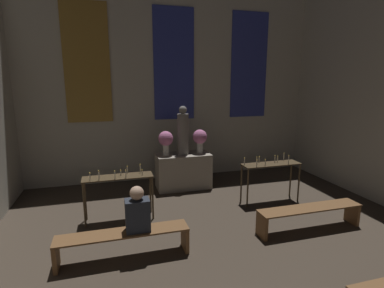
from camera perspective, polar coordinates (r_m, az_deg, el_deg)
The scene contains 10 objects.
wall_back at distance 8.19m, azimuth -3.52°, elevation 11.46°, with size 7.97×0.16×5.12m.
altar at distance 7.56m, azimuth -1.68°, elevation -5.13°, with size 1.33×0.66×0.87m.
statue at distance 7.33m, azimuth -1.73°, elevation 2.26°, with size 0.28×0.28×1.19m.
flower_vase_left at distance 7.27m, azimuth -5.03°, elevation 0.77°, with size 0.36×0.36×0.60m.
flower_vase_right at distance 7.48m, azimuth 1.50°, elevation 1.13°, with size 0.36×0.36×0.60m.
candle_rack_left at distance 5.92m, azimuth -13.87°, elevation -7.28°, with size 1.31×0.37×1.07m.
candle_rack_right at distance 6.83m, azimuth 14.77°, elevation -4.72°, with size 1.31×0.37×1.07m.
pew_back_left at distance 4.83m, azimuth -12.88°, elevation -17.26°, with size 1.96×0.36×0.43m.
pew_back_right at distance 5.91m, azimuth 21.50°, elevation -12.17°, with size 1.96×0.36×0.43m.
person_seated at distance 4.65m, azimuth -10.34°, elevation -12.49°, with size 0.36×0.24×0.70m.
Camera 1 is at (-1.78, 1.35, 2.65)m, focal length 28.00 mm.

